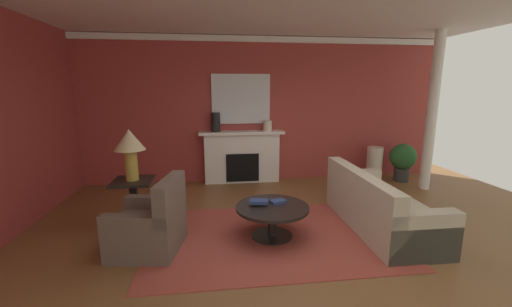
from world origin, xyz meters
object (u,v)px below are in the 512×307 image
object	(u,v)px
vase_mantel_left	(216,122)
vase_tall_corner	(374,164)
coffee_table	(272,214)
side_table	(134,199)
fireplace	(242,158)
armchair_near_window	(150,227)
table_lamp	(130,145)
vase_mantel_right	(268,126)
potted_plant	(403,159)
mantel_mirror	(241,99)
sofa	(378,208)

from	to	relation	value
vase_mantel_left	vase_tall_corner	size ratio (longest dim) A/B	0.53
coffee_table	side_table	bearing A→B (deg)	161.28
fireplace	coffee_table	world-z (taller)	fireplace
armchair_near_window	table_lamp	bearing A→B (deg)	114.76
armchair_near_window	coffee_table	bearing A→B (deg)	5.56
vase_mantel_right	potted_plant	size ratio (longest dim) A/B	0.27
vase_mantel_left	mantel_mirror	bearing A→B (deg)	17.18
table_lamp	potted_plant	bearing A→B (deg)	17.00
side_table	coffee_table	bearing A→B (deg)	-18.72
armchair_near_window	table_lamp	xyz separation A→B (m)	(-0.38, 0.82, 0.92)
vase_mantel_right	vase_tall_corner	bearing A→B (deg)	-6.09
sofa	vase_mantel_left	size ratio (longest dim) A/B	5.24
armchair_near_window	potted_plant	xyz separation A→B (m)	(4.90, 2.44, 0.19)
fireplace	table_lamp	size ratio (longest dim) A/B	2.40
coffee_table	table_lamp	size ratio (longest dim) A/B	1.33
mantel_mirror	vase_mantel_right	size ratio (longest dim) A/B	5.61
armchair_near_window	vase_mantel_right	size ratio (longest dim) A/B	4.31
table_lamp	potted_plant	size ratio (longest dim) A/B	0.90
vase_tall_corner	sofa	bearing A→B (deg)	-116.30
vase_mantel_left	potted_plant	bearing A→B (deg)	-4.92
mantel_mirror	vase_tall_corner	xyz separation A→B (m)	(2.89, -0.42, -1.41)
sofa	table_lamp	xyz separation A→B (m)	(-3.56, 0.56, 0.93)
sofa	table_lamp	world-z (taller)	table_lamp
table_lamp	vase_mantel_right	size ratio (longest dim) A/B	3.40
mantel_mirror	vase_tall_corner	bearing A→B (deg)	-8.26
mantel_mirror	armchair_near_window	distance (m)	3.59
potted_plant	vase_tall_corner	bearing A→B (deg)	170.69
side_table	table_lamp	bearing A→B (deg)	90.00
side_table	vase_mantel_left	world-z (taller)	vase_mantel_left
fireplace	armchair_near_window	distance (m)	3.17
mantel_mirror	potted_plant	world-z (taller)	mantel_mirror
vase_mantel_right	vase_tall_corner	size ratio (longest dim) A/B	0.29
coffee_table	vase_mantel_left	xyz separation A→B (m)	(-0.73, 2.63, 0.99)
armchair_near_window	coffee_table	world-z (taller)	armchair_near_window
table_lamp	side_table	bearing A→B (deg)	-90.00
mantel_mirror	side_table	distance (m)	3.11
armchair_near_window	vase_mantel_right	world-z (taller)	vase_mantel_right
vase_mantel_right	vase_tall_corner	world-z (taller)	vase_mantel_right
coffee_table	vase_tall_corner	world-z (taller)	vase_tall_corner
mantel_mirror	side_table	world-z (taller)	mantel_mirror
coffee_table	vase_tall_corner	xyz separation A→B (m)	(2.72, 2.38, 0.04)
armchair_near_window	side_table	bearing A→B (deg)	114.76
armchair_near_window	coffee_table	xyz separation A→B (m)	(1.59, 0.15, 0.03)
vase_tall_corner	vase_mantel_left	bearing A→B (deg)	175.85
sofa	vase_mantel_right	distance (m)	2.96
side_table	vase_mantel_left	size ratio (longest dim) A/B	1.74
vase_mantel_left	side_table	bearing A→B (deg)	-122.24
vase_tall_corner	side_table	bearing A→B (deg)	-159.90
side_table	vase_mantel_left	distance (m)	2.50
vase_mantel_right	potted_plant	bearing A→B (deg)	-6.75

